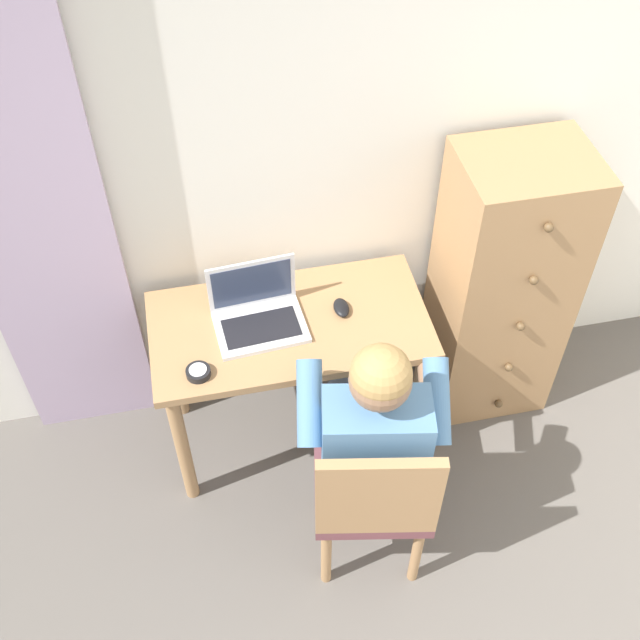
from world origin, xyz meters
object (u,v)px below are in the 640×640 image
dresser (501,288)px  person_seated (372,423)px  computer_mouse (341,308)px  desk_clock (198,372)px  chair (374,495)px  desk (290,344)px  laptop (258,312)px

dresser → person_seated: size_ratio=1.09×
computer_mouse → desk_clock: 0.61m
dresser → person_seated: (-0.70, -0.56, 0.02)m
dresser → chair: dresser is taller
desk → person_seated: 0.52m
person_seated → computer_mouse: (0.00, 0.50, 0.08)m
desk → dresser: 0.91m
chair → person_seated: (0.03, 0.18, 0.18)m
desk → computer_mouse: bearing=5.7°
person_seated → computer_mouse: bearing=89.9°
chair → laptop: laptop is taller
desk → computer_mouse: 0.25m
laptop → computer_mouse: laptop is taller
laptop → desk_clock: size_ratio=3.97×
person_seated → desk_clock: size_ratio=13.19×
dresser → laptop: dresser is taller
laptop → computer_mouse: 0.33m
laptop → desk: bearing=-15.8°
dresser → laptop: bearing=-177.1°
desk → laptop: (-0.12, 0.03, 0.18)m
laptop → dresser: bearing=2.9°
desk → desk_clock: bearing=-153.5°
computer_mouse → person_seated: bearing=-89.6°
person_seated → computer_mouse: size_ratio=11.87×
chair → laptop: (-0.29, 0.69, 0.30)m
computer_mouse → desk_clock: (-0.58, -0.20, -0.00)m
dresser → desk: bearing=-174.7°
desk → dresser: dresser is taller
chair → desk_clock: size_ratio=9.66×
dresser → computer_mouse: bearing=-174.8°
desk → laptop: laptop is taller
person_seated → desk: bearing=113.8°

